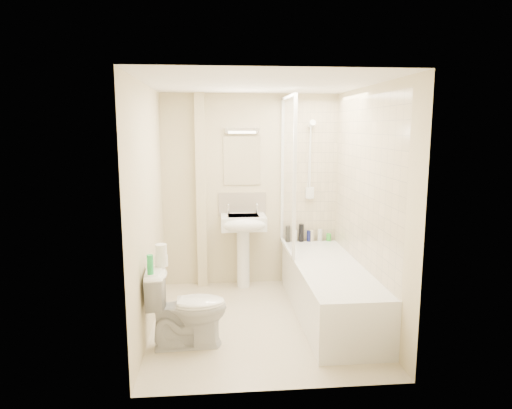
{
  "coord_description": "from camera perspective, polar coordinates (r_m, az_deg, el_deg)",
  "views": [
    {
      "loc": [
        -0.45,
        -4.43,
        1.99
      ],
      "look_at": [
        -0.03,
        0.2,
        1.2
      ],
      "focal_mm": 32.0,
      "sensor_mm": 36.0,
      "label": 1
    }
  ],
  "objects": [
    {
      "name": "bottle_green",
      "position": [
        5.94,
        9.07,
        -4.06
      ],
      "size": [
        0.06,
        0.06,
        0.09
      ],
      "primitive_type": "cylinder",
      "color": "green",
      "rests_on": "bathtub"
    },
    {
      "name": "bottle_black_a",
      "position": [
        5.82,
        4.01,
        -3.67
      ],
      "size": [
        0.06,
        0.06,
        0.21
      ],
      "primitive_type": "cylinder",
      "color": "black",
      "rests_on": "bathtub"
    },
    {
      "name": "wall_right",
      "position": [
        4.76,
        13.87,
        -0.22
      ],
      "size": [
        0.02,
        2.5,
        2.4
      ],
      "primitive_type": "cube",
      "color": "beige",
      "rests_on": "ground"
    },
    {
      "name": "toilet",
      "position": [
        4.32,
        -8.62,
        -12.59
      ],
      "size": [
        0.48,
        0.76,
        0.73
      ],
      "primitive_type": "imported",
      "rotation": [
        0.0,
        0.0,
        1.62
      ],
      "color": "white",
      "rests_on": "ground"
    },
    {
      "name": "pipe_boxing",
      "position": [
        5.68,
        -6.89,
        1.56
      ],
      "size": [
        0.12,
        0.12,
        2.4
      ],
      "primitive_type": "cube",
      "color": "beige",
      "rests_on": "ground"
    },
    {
      "name": "pedestal_sink",
      "position": [
        5.6,
        -1.58,
        -3.29
      ],
      "size": [
        0.55,
        0.5,
        1.05
      ],
      "color": "white",
      "rests_on": "ground"
    },
    {
      "name": "bottle_blue",
      "position": [
        5.88,
        6.64,
        -3.93
      ],
      "size": [
        0.06,
        0.06,
        0.14
      ],
      "primitive_type": "cylinder",
      "color": "#12174F",
      "rests_on": "bathtub"
    },
    {
      "name": "bottle_white_b",
      "position": [
        5.91,
        8.0,
        -3.81
      ],
      "size": [
        0.06,
        0.06,
        0.15
      ],
      "primitive_type": "cylinder",
      "color": "silver",
      "rests_on": "bathtub"
    },
    {
      "name": "shower_screen",
      "position": [
        5.32,
        4.01,
        3.78
      ],
      "size": [
        0.04,
        0.92,
        1.8
      ],
      "color": "white",
      "rests_on": "bathtub"
    },
    {
      "name": "bottle_cream",
      "position": [
        5.88,
        6.98,
        -3.88
      ],
      "size": [
        0.06,
        0.06,
        0.14
      ],
      "primitive_type": "cylinder",
      "color": "beige",
      "rests_on": "bathtub"
    },
    {
      "name": "toilet_roll_lower",
      "position": [
        4.3,
        -11.75,
        -6.89
      ],
      "size": [
        0.12,
        0.12,
        0.1
      ],
      "primitive_type": "cylinder",
      "color": "white",
      "rests_on": "toilet"
    },
    {
      "name": "bottle_white_a",
      "position": [
        5.84,
        4.88,
        -3.93
      ],
      "size": [
        0.06,
        0.06,
        0.15
      ],
      "primitive_type": "cylinder",
      "color": "silver",
      "rests_on": "bathtub"
    },
    {
      "name": "bathtub",
      "position": [
        5.0,
        9.14,
        -10.38
      ],
      "size": [
        0.7,
        2.1,
        0.55
      ],
      "color": "white",
      "rests_on": "ground"
    },
    {
      "name": "tile_back",
      "position": [
        5.82,
        6.72,
        3.99
      ],
      "size": [
        0.7,
        0.01,
        1.75
      ],
      "primitive_type": "cube",
      "color": "beige",
      "rests_on": "wall_back"
    },
    {
      "name": "wall_back",
      "position": [
        5.75,
        -0.68,
        1.73
      ],
      "size": [
        2.2,
        0.02,
        2.4
      ],
      "primitive_type": "cube",
      "color": "beige",
      "rests_on": "ground"
    },
    {
      "name": "ceiling",
      "position": [
        4.47,
        0.6,
        14.88
      ],
      "size": [
        2.2,
        2.5,
        0.02
      ],
      "primitive_type": "cube",
      "color": "white",
      "rests_on": "wall_back"
    },
    {
      "name": "floor",
      "position": [
        4.88,
        0.55,
        -14.46
      ],
      "size": [
        2.5,
        2.5,
        0.0
      ],
      "primitive_type": "plane",
      "color": "beige",
      "rests_on": "ground"
    },
    {
      "name": "tile_right",
      "position": [
        4.83,
        13.39,
        2.65
      ],
      "size": [
        0.01,
        2.1,
        1.75
      ],
      "primitive_type": "cube",
      "color": "beige",
      "rests_on": "wall_right"
    },
    {
      "name": "splashback",
      "position": [
        5.76,
        -1.73,
        0.03
      ],
      "size": [
        0.6,
        0.02,
        0.3
      ],
      "primitive_type": "cube",
      "color": "beige",
      "rests_on": "wall_back"
    },
    {
      "name": "green_bottle",
      "position": [
        4.08,
        -13.09,
        -7.32
      ],
      "size": [
        0.06,
        0.06,
        0.17
      ],
      "primitive_type": "cylinder",
      "color": "green",
      "rests_on": "toilet"
    },
    {
      "name": "toilet_roll_upper",
      "position": [
        4.25,
        -11.79,
        -5.62
      ],
      "size": [
        0.1,
        0.1,
        0.11
      ],
      "primitive_type": "cylinder",
      "color": "white",
      "rests_on": "toilet_roll_lower"
    },
    {
      "name": "strip_light",
      "position": [
        5.65,
        -1.77,
        9.22
      ],
      "size": [
        0.42,
        0.07,
        0.07
      ],
      "primitive_type": "cube",
      "color": "silver",
      "rests_on": "wall_back"
    },
    {
      "name": "shower_fixture",
      "position": [
        5.77,
        6.82,
        5.14
      ],
      "size": [
        0.1,
        0.16,
        0.99
      ],
      "color": "white",
      "rests_on": "wall_back"
    },
    {
      "name": "wall_left",
      "position": [
        4.55,
        -13.35,
        -0.65
      ],
      "size": [
        0.02,
        2.5,
        2.4
      ],
      "primitive_type": "cube",
      "color": "beige",
      "rests_on": "ground"
    },
    {
      "name": "bottle_black_b",
      "position": [
        5.85,
        5.67,
        -3.53
      ],
      "size": [
        0.06,
        0.06,
        0.23
      ],
      "primitive_type": "cylinder",
      "color": "black",
      "rests_on": "bathtub"
    },
    {
      "name": "mirror",
      "position": [
        5.69,
        -1.76,
        5.49
      ],
      "size": [
        0.46,
        0.01,
        0.6
      ],
      "primitive_type": "cube",
      "color": "white",
      "rests_on": "wall_back"
    }
  ]
}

